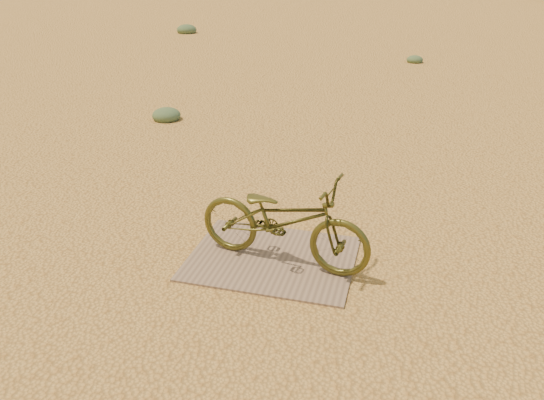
# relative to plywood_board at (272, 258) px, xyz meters

# --- Properties ---
(ground) EXTENTS (120.00, 120.00, 0.00)m
(ground) POSITION_rel_plywood_board_xyz_m (-0.56, 0.12, -0.01)
(ground) COLOR tan
(ground) RESTS_ON ground
(plywood_board) EXTENTS (1.61, 1.26, 0.02)m
(plywood_board) POSITION_rel_plywood_board_xyz_m (0.00, 0.00, 0.00)
(plywood_board) COLOR #886E59
(plywood_board) RESTS_ON ground
(bicycle) EXTENTS (1.79, 0.85, 0.90)m
(bicycle) POSITION_rel_plywood_board_xyz_m (0.12, -0.04, 0.46)
(bicycle) COLOR #474519
(bicycle) RESTS_ON plywood_board
(kale_a) EXTENTS (0.52, 0.52, 0.28)m
(kale_a) POSITION_rel_plywood_board_xyz_m (-3.13, 4.20, -0.01)
(kale_a) COLOR #506441
(kale_a) RESTS_ON ground
(kale_b) EXTENTS (0.45, 0.45, 0.25)m
(kale_b) POSITION_rel_plywood_board_xyz_m (1.10, 11.15, -0.01)
(kale_b) COLOR #506441
(kale_b) RESTS_ON ground
(kale_c) EXTENTS (0.75, 0.75, 0.41)m
(kale_c) POSITION_rel_plywood_board_xyz_m (-7.44, 15.07, -0.01)
(kale_c) COLOR #506441
(kale_c) RESTS_ON ground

